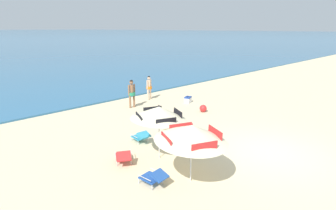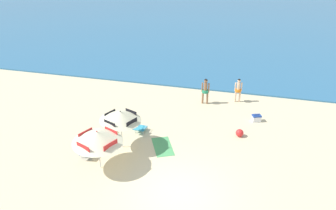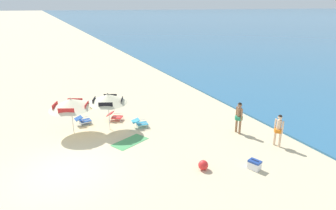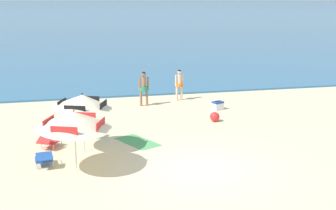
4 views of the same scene
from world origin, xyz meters
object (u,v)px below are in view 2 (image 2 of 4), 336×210
(lounge_chair_under_umbrella, at_px, (105,133))
(beach_towel, at_px, (163,146))
(lounge_chair_facing_sea, at_px, (87,152))
(cooler_box, at_px, (256,118))
(person_standing_beside, at_px, (238,89))
(lounge_chair_beside_umbrella, at_px, (140,128))
(person_standing_near_shore, at_px, (205,89))
(beach_ball, at_px, (240,133))
(beach_umbrella_striped_main, at_px, (121,116))
(beach_umbrella_striped_second, at_px, (97,137))

(lounge_chair_under_umbrella, height_order, beach_towel, lounge_chair_under_umbrella)
(lounge_chair_facing_sea, xyz_separation_m, cooler_box, (7.86, 5.76, -0.07))
(person_standing_beside, bearing_deg, lounge_chair_beside_umbrella, -132.42)
(person_standing_near_shore, distance_m, person_standing_beside, 2.17)
(lounge_chair_under_umbrella, height_order, lounge_chair_beside_umbrella, lounge_chair_under_umbrella)
(beach_ball, bearing_deg, cooler_box, 66.88)
(beach_umbrella_striped_main, distance_m, beach_ball, 6.44)
(lounge_chair_beside_umbrella, height_order, lounge_chair_facing_sea, lounge_chair_facing_sea)
(beach_umbrella_striped_main, distance_m, lounge_chair_beside_umbrella, 2.23)
(beach_umbrella_striped_second, xyz_separation_m, cooler_box, (6.88, 6.40, -1.44))
(beach_umbrella_striped_main, height_order, beach_towel, beach_umbrella_striped_main)
(beach_umbrella_striped_main, distance_m, person_standing_near_shore, 6.99)
(lounge_chair_under_umbrella, bearing_deg, beach_towel, -0.73)
(person_standing_beside, bearing_deg, person_standing_near_shore, -158.40)
(person_standing_beside, xyz_separation_m, beach_ball, (0.43, -4.37, -0.72))
(beach_umbrella_striped_main, height_order, person_standing_beside, beach_umbrella_striped_main)
(person_standing_beside, distance_m, beach_towel, 7.25)
(lounge_chair_facing_sea, bearing_deg, cooler_box, 36.22)
(beach_umbrella_striped_main, xyz_separation_m, cooler_box, (6.53, 4.52, -1.57))
(lounge_chair_under_umbrella, relative_size, lounge_chair_beside_umbrella, 1.13)
(lounge_chair_under_umbrella, relative_size, beach_towel, 0.57)
(cooler_box, bearing_deg, lounge_chair_beside_umbrella, -154.56)
(lounge_chair_under_umbrella, bearing_deg, lounge_chair_facing_sea, -93.92)
(lounge_chair_under_umbrella, xyz_separation_m, beach_ball, (6.90, 1.98, -0.06))
(beach_towel, bearing_deg, beach_umbrella_striped_main, -164.70)
(lounge_chair_beside_umbrella, bearing_deg, cooler_box, 25.44)
(person_standing_near_shore, bearing_deg, lounge_chair_beside_umbrella, -122.22)
(person_standing_beside, bearing_deg, beach_towel, -117.24)
(lounge_chair_beside_umbrella, height_order, beach_ball, lounge_chair_beside_umbrella)
(lounge_chair_under_umbrella, height_order, cooler_box, lounge_chair_under_umbrella)
(person_standing_beside, relative_size, beach_ball, 3.85)
(lounge_chair_under_umbrella, distance_m, person_standing_near_shore, 7.15)
(beach_umbrella_striped_main, xyz_separation_m, lounge_chair_under_umbrella, (-1.20, 0.58, -1.50))
(lounge_chair_facing_sea, distance_m, beach_ball, 7.98)
(cooler_box, bearing_deg, person_standing_beside, 117.83)
(person_standing_beside, xyz_separation_m, cooler_box, (1.27, -2.41, -0.73))
(person_standing_beside, height_order, beach_ball, person_standing_beside)
(beach_umbrella_striped_main, bearing_deg, beach_umbrella_striped_second, -100.39)
(person_standing_near_shore, height_order, beach_ball, person_standing_near_shore)
(beach_umbrella_striped_main, bearing_deg, beach_ball, 24.23)
(lounge_chair_beside_umbrella, relative_size, cooler_box, 1.55)
(lounge_chair_under_umbrella, bearing_deg, person_standing_near_shore, 51.30)
(lounge_chair_facing_sea, bearing_deg, beach_umbrella_striped_second, -33.22)
(lounge_chair_facing_sea, bearing_deg, beach_umbrella_striped_main, 42.83)
(person_standing_near_shore, distance_m, cooler_box, 3.74)
(person_standing_near_shore, bearing_deg, beach_towel, -102.85)
(person_standing_near_shore, distance_m, beach_ball, 4.40)
(lounge_chair_under_umbrella, height_order, person_standing_near_shore, person_standing_near_shore)
(beach_umbrella_striped_main, xyz_separation_m, lounge_chair_beside_umbrella, (0.39, 1.60, -1.50))
(beach_umbrella_striped_second, bearing_deg, beach_ball, 36.31)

